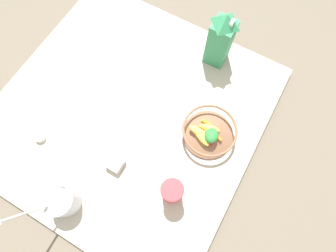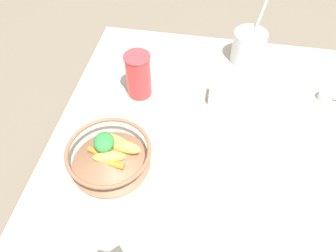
{
  "view_description": "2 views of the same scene",
  "coord_description": "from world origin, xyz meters",
  "px_view_note": "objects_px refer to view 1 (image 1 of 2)",
  "views": [
    {
      "loc": [
        -0.27,
        -0.34,
        1.01
      ],
      "look_at": [
        -0.0,
        -0.18,
        0.11
      ],
      "focal_mm": 28.0,
      "sensor_mm": 36.0,
      "label": 1
    },
    {
      "loc": [
        0.48,
        -0.11,
        0.73
      ],
      "look_at": [
        -0.03,
        -0.2,
        0.09
      ],
      "focal_mm": 35.0,
      "sensor_mm": 36.0,
      "label": 2
    }
  ],
  "objects_px": {
    "spice_jar": "(115,164)",
    "milk_carton": "(221,39)",
    "yogurt_tub": "(61,201)",
    "fruit_bowl": "(209,132)",
    "drinking_cup": "(172,192)"
  },
  "relations": [
    {
      "from": "milk_carton",
      "to": "spice_jar",
      "type": "xyz_separation_m",
      "value": [
        -0.6,
        0.12,
        -0.11
      ]
    },
    {
      "from": "yogurt_tub",
      "to": "milk_carton",
      "type": "bearing_deg",
      "value": -13.64
    },
    {
      "from": "drinking_cup",
      "to": "spice_jar",
      "type": "height_order",
      "value": "drinking_cup"
    },
    {
      "from": "milk_carton",
      "to": "yogurt_tub",
      "type": "bearing_deg",
      "value": 166.36
    },
    {
      "from": "milk_carton",
      "to": "drinking_cup",
      "type": "relative_size",
      "value": 1.85
    },
    {
      "from": "yogurt_tub",
      "to": "drinking_cup",
      "type": "height_order",
      "value": "yogurt_tub"
    },
    {
      "from": "drinking_cup",
      "to": "spice_jar",
      "type": "xyz_separation_m",
      "value": [
        -0.01,
        0.23,
        -0.06
      ]
    },
    {
      "from": "fruit_bowl",
      "to": "drinking_cup",
      "type": "relative_size",
      "value": 1.48
    },
    {
      "from": "milk_carton",
      "to": "spice_jar",
      "type": "height_order",
      "value": "milk_carton"
    },
    {
      "from": "yogurt_tub",
      "to": "spice_jar",
      "type": "height_order",
      "value": "yogurt_tub"
    },
    {
      "from": "spice_jar",
      "to": "milk_carton",
      "type": "bearing_deg",
      "value": -10.96
    },
    {
      "from": "fruit_bowl",
      "to": "spice_jar",
      "type": "distance_m",
      "value": 0.37
    },
    {
      "from": "yogurt_tub",
      "to": "spice_jar",
      "type": "xyz_separation_m",
      "value": [
        0.2,
        -0.08,
        -0.04
      ]
    },
    {
      "from": "milk_carton",
      "to": "drinking_cup",
      "type": "bearing_deg",
      "value": -168.89
    },
    {
      "from": "fruit_bowl",
      "to": "drinking_cup",
      "type": "xyz_separation_m",
      "value": [
        -0.26,
        0.01,
        0.03
      ]
    }
  ]
}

